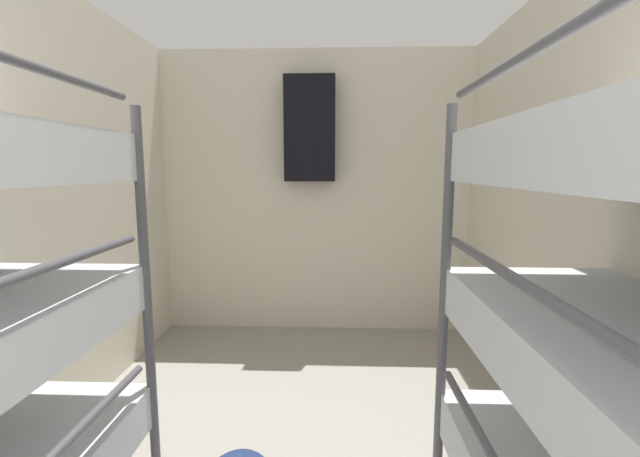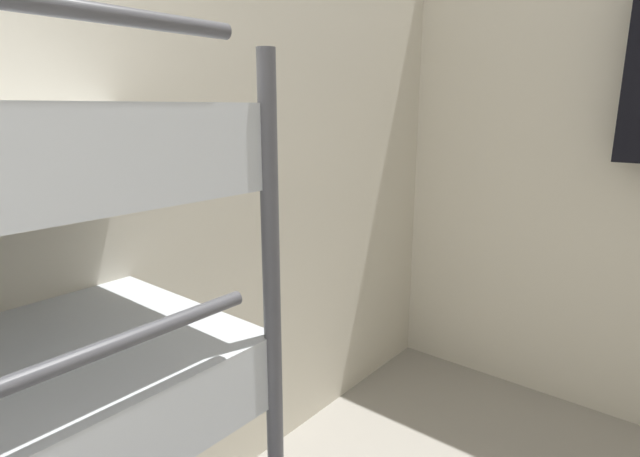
# 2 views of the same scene
# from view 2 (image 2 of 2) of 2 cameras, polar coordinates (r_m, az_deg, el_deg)

# --- Properties ---
(wall_left) EXTENTS (0.06, 4.46, 2.54)m
(wall_left) POSITION_cam_2_polar(r_m,az_deg,el_deg) (1.76, -26.34, 0.16)
(wall_left) COLOR beige
(wall_left) RESTS_ON ground_plane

